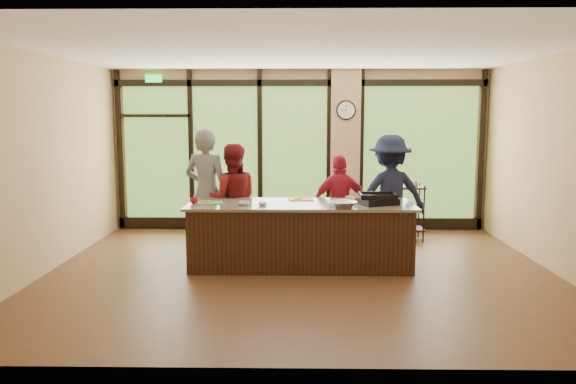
{
  "coord_description": "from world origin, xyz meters",
  "views": [
    {
      "loc": [
        -0.04,
        -7.58,
        2.17
      ],
      "look_at": [
        -0.18,
        0.4,
        1.07
      ],
      "focal_mm": 35.0,
      "sensor_mm": 36.0,
      "label": 1
    }
  ],
  "objects_px": {
    "cook_left": "(207,192)",
    "bar_cart": "(401,204)",
    "roasting_pan": "(377,201)",
    "flower_stand": "(232,214)",
    "cook_right": "(390,194)",
    "island_base": "(300,236)"
  },
  "relations": [
    {
      "from": "island_base",
      "to": "cook_left",
      "type": "bearing_deg",
      "value": 153.98
    },
    {
      "from": "cook_right",
      "to": "bar_cart",
      "type": "xyz_separation_m",
      "value": [
        0.36,
        0.93,
        -0.31
      ]
    },
    {
      "from": "roasting_pan",
      "to": "flower_stand",
      "type": "relative_size",
      "value": 0.71
    },
    {
      "from": "cook_left",
      "to": "bar_cart",
      "type": "relative_size",
      "value": 1.88
    },
    {
      "from": "cook_left",
      "to": "cook_right",
      "type": "xyz_separation_m",
      "value": [
        2.85,
        0.12,
        -0.05
      ]
    },
    {
      "from": "cook_left",
      "to": "roasting_pan",
      "type": "distance_m",
      "value": 2.65
    },
    {
      "from": "island_base",
      "to": "flower_stand",
      "type": "distance_m",
      "value": 2.6
    },
    {
      "from": "cook_right",
      "to": "roasting_pan",
      "type": "xyz_separation_m",
      "value": [
        -0.32,
        -0.92,
        0.03
      ]
    },
    {
      "from": "island_base",
      "to": "cook_right",
      "type": "height_order",
      "value": "cook_right"
    },
    {
      "from": "cook_left",
      "to": "bar_cart",
      "type": "height_order",
      "value": "cook_left"
    },
    {
      "from": "cook_left",
      "to": "cook_right",
      "type": "relative_size",
      "value": 1.05
    },
    {
      "from": "island_base",
      "to": "cook_right",
      "type": "bearing_deg",
      "value": 30.67
    },
    {
      "from": "cook_left",
      "to": "cook_right",
      "type": "height_order",
      "value": "cook_left"
    },
    {
      "from": "bar_cart",
      "to": "flower_stand",
      "type": "bearing_deg",
      "value": 169.79
    },
    {
      "from": "roasting_pan",
      "to": "flower_stand",
      "type": "bearing_deg",
      "value": 112.97
    },
    {
      "from": "bar_cart",
      "to": "roasting_pan",
      "type": "bearing_deg",
      "value": -110.93
    },
    {
      "from": "bar_cart",
      "to": "cook_right",
      "type": "bearing_deg",
      "value": -112.02
    },
    {
      "from": "flower_stand",
      "to": "island_base",
      "type": "bearing_deg",
      "value": -62.79
    },
    {
      "from": "cook_right",
      "to": "roasting_pan",
      "type": "relative_size",
      "value": 3.71
    },
    {
      "from": "cook_left",
      "to": "bar_cart",
      "type": "bearing_deg",
      "value": -145.76
    },
    {
      "from": "cook_left",
      "to": "bar_cart",
      "type": "xyz_separation_m",
      "value": [
        3.22,
        1.05,
        -0.36
      ]
    },
    {
      "from": "roasting_pan",
      "to": "bar_cart",
      "type": "xyz_separation_m",
      "value": [
        0.69,
        1.85,
        -0.34
      ]
    }
  ]
}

